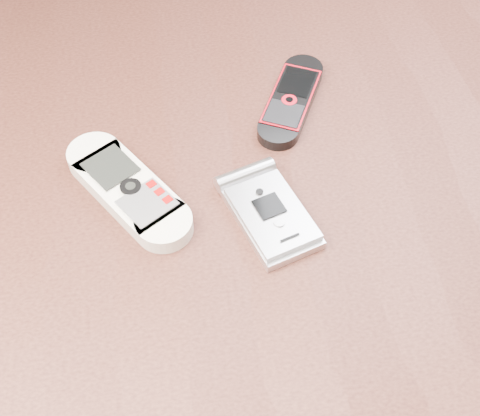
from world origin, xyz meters
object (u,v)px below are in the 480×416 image
at_px(nokia_white, 128,189).
at_px(motorola_razr, 270,214).
at_px(table, 235,277).
at_px(nokia_black_red, 291,100).

relative_size(nokia_white, motorola_razr, 1.42).
height_order(table, nokia_black_red, nokia_black_red).
relative_size(table, nokia_black_red, 8.84).
xyz_separation_m(nokia_white, nokia_black_red, (0.17, 0.10, -0.00)).
height_order(table, nokia_white, nokia_white).
bearing_deg(nokia_black_red, motorola_razr, -81.17).
distance_m(nokia_black_red, motorola_razr, 0.15).
bearing_deg(nokia_black_red, table, -93.26).
relative_size(table, motorola_razr, 10.78).
height_order(nokia_white, nokia_black_red, nokia_white).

